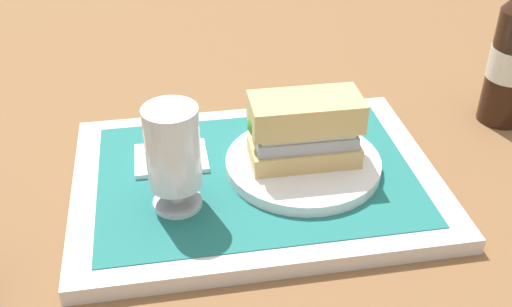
{
  "coord_description": "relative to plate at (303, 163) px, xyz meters",
  "views": [
    {
      "loc": [
        0.1,
        0.6,
        0.46
      ],
      "look_at": [
        0.0,
        0.0,
        0.05
      ],
      "focal_mm": 43.28,
      "sensor_mm": 36.0,
      "label": 1
    }
  ],
  "objects": [
    {
      "name": "ground_plane",
      "position": [
        0.06,
        0.0,
        -0.03
      ],
      "size": [
        3.0,
        3.0,
        0.0
      ],
      "primitive_type": "plane",
      "color": "brown"
    },
    {
      "name": "tray",
      "position": [
        0.06,
        0.0,
        -0.02
      ],
      "size": [
        0.44,
        0.32,
        0.02
      ],
      "primitive_type": "cube",
      "color": "silver",
      "rests_on": "ground_plane"
    },
    {
      "name": "placemat",
      "position": [
        0.06,
        0.0,
        -0.01
      ],
      "size": [
        0.38,
        0.27,
        0.0
      ],
      "primitive_type": "cube",
      "color": "#1E6B66",
      "rests_on": "tray"
    },
    {
      "name": "plate",
      "position": [
        0.0,
        0.0,
        0.0
      ],
      "size": [
        0.19,
        0.19,
        0.01
      ],
      "primitive_type": "cylinder",
      "color": "white",
      "rests_on": "placemat"
    },
    {
      "name": "sandwich",
      "position": [
        0.0,
        -0.0,
        0.05
      ],
      "size": [
        0.13,
        0.07,
        0.08
      ],
      "rotation": [
        0.0,
        0.0,
        -0.01
      ],
      "color": "tan",
      "rests_on": "plate"
    },
    {
      "name": "beer_glass",
      "position": [
        0.16,
        0.05,
        0.06
      ],
      "size": [
        0.06,
        0.06,
        0.12
      ],
      "color": "silver",
      "rests_on": "placemat"
    },
    {
      "name": "napkin_folded",
      "position": [
        0.16,
        -0.04,
        -0.0
      ],
      "size": [
        0.09,
        0.07,
        0.01
      ],
      "primitive_type": "cube",
      "color": "white",
      "rests_on": "placemat"
    }
  ]
}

